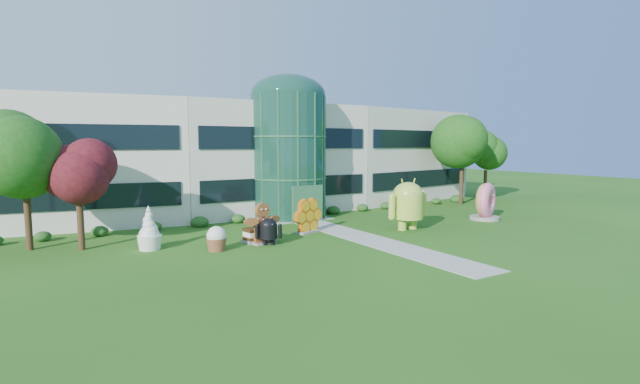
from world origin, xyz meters
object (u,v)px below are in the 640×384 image
android_green (408,202)px  gingerbread (262,223)px  android_black (269,229)px  donut (485,201)px

android_green → gingerbread: android_green is taller
android_green → gingerbread: 10.58m
android_green → gingerbread: size_ratio=1.46×
android_black → gingerbread: size_ratio=0.70×
android_black → gingerbread: 0.62m
android_green → android_black: android_green is taller
android_black → gingerbread: gingerbread is taller
gingerbread → android_black: bearing=-81.9°
android_black → donut: bearing=20.9°
donut → gingerbread: bearing=154.6°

